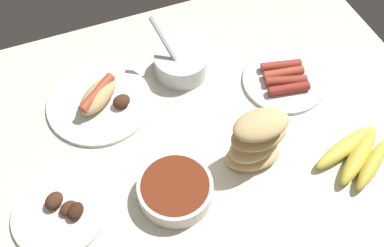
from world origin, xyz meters
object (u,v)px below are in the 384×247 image
(plate_hotdog_assembled, at_px, (100,100))
(bowl_coleslaw, at_px, (181,63))
(bread_stack, at_px, (257,140))
(banana_bunch, at_px, (358,155))
(plate_grilled_meat, at_px, (60,212))
(bowl_chili, at_px, (175,189))
(plate_sausages, at_px, (284,80))

(plate_hotdog_assembled, bearing_deg, bowl_coleslaw, -172.81)
(bread_stack, height_order, banana_bunch, bread_stack)
(plate_grilled_meat, height_order, banana_bunch, banana_bunch)
(plate_hotdog_assembled, xyz_separation_m, bowl_chili, (-0.09, 0.30, 0.01))
(bowl_chili, xyz_separation_m, banana_bunch, (-0.41, 0.07, -0.01))
(bowl_coleslaw, xyz_separation_m, plate_hotdog_assembled, (0.23, 0.03, -0.02))
(bowl_coleslaw, height_order, bowl_chili, bowl_coleslaw)
(plate_sausages, height_order, plate_grilled_meat, plate_grilled_meat)
(bread_stack, xyz_separation_m, plate_sausages, (-0.17, -0.17, -0.06))
(bread_stack, height_order, bowl_chili, bread_stack)
(plate_sausages, bearing_deg, bread_stack, 45.28)
(banana_bunch, bearing_deg, plate_sausages, -81.05)
(bread_stack, relative_size, banana_bunch, 0.74)
(plate_sausages, xyz_separation_m, bowl_chili, (0.37, 0.20, 0.01))
(plate_grilled_meat, relative_size, banana_bunch, 1.02)
(plate_grilled_meat, bearing_deg, plate_hotdog_assembled, -121.43)
(bowl_coleslaw, height_order, plate_hotdog_assembled, bowl_coleslaw)
(bread_stack, relative_size, plate_sausages, 0.68)
(plate_sausages, distance_m, bowl_chili, 0.42)
(plate_sausages, height_order, bowl_coleslaw, bowl_coleslaw)
(plate_hotdog_assembled, xyz_separation_m, plate_grilled_meat, (0.15, 0.25, -0.01))
(plate_grilled_meat, distance_m, banana_bunch, 0.66)
(plate_hotdog_assembled, distance_m, banana_bunch, 0.62)
(plate_hotdog_assembled, bearing_deg, bread_stack, 135.30)
(plate_sausages, distance_m, plate_hotdog_assembled, 0.47)
(bowl_chili, distance_m, banana_bunch, 0.42)
(plate_hotdog_assembled, height_order, banana_bunch, plate_hotdog_assembled)
(plate_grilled_meat, bearing_deg, bread_stack, 176.48)
(banana_bunch, bearing_deg, plate_hotdog_assembled, -36.67)
(bowl_coleslaw, xyz_separation_m, banana_bunch, (-0.27, 0.40, -0.01))
(plate_sausages, distance_m, plate_grilled_meat, 0.63)
(plate_sausages, xyz_separation_m, bowl_coleslaw, (0.23, -0.13, 0.02))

